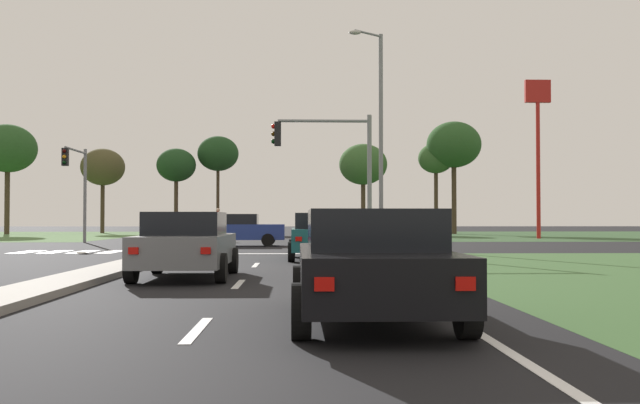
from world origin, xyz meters
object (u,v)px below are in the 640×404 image
car_red_fourth (357,232)px  treeline_fifth (363,165)px  car_black_fifth (371,264)px  treeline_fourth (218,154)px  treeline_sixth (454,145)px  pedestrian_at_median (218,220)px  treeline_third (176,166)px  street_lamp_second (379,130)px  treeline_seventh (436,159)px  car_teal_third (320,236)px  treeline_second (103,167)px  traffic_signal_far_left (78,177)px  car_grey_second (186,244)px  car_maroon_sixth (224,225)px  car_blue_near (240,230)px  fastfood_pole_sign (538,122)px  traffic_signal_near_right (334,159)px  treeline_near (8,149)px

car_red_fourth → treeline_fifth: bearing=-5.9°
car_black_fifth → treeline_fifth: (5.29, 56.83, 5.77)m
treeline_fourth → treeline_sixth: 22.89m
pedestrian_at_median → treeline_third: 25.67m
treeline_third → treeline_fifth: bearing=-5.8°
car_black_fifth → street_lamp_second: bearing=83.0°
treeline_seventh → car_teal_third: bearing=-106.5°
car_teal_third → treeline_second: bearing=113.5°
car_black_fifth → traffic_signal_far_left: (-13.29, 30.34, 2.94)m
car_grey_second → treeline_sixth: 51.41m
traffic_signal_far_left → treeline_second: size_ratio=0.66×
car_maroon_sixth → treeline_fourth: bearing=-64.5°
car_red_fourth → street_lamp_second: bearing=-133.2°
treeline_third → treeline_fourth: size_ratio=0.86×
car_grey_second → pedestrian_at_median: bearing=94.9°
car_black_fifth → car_maroon_sixth: (-7.97, 58.25, 0.02)m
car_red_fourth → car_black_fifth: 24.35m
pedestrian_at_median → treeline_fourth: size_ratio=0.20×
car_grey_second → car_red_fourth: 18.24m
treeline_fourth → car_blue_near: bearing=-81.7°
car_grey_second → fastfood_pole_sign: fastfood_pole_sign is taller
car_teal_third → fastfood_pole_sign: size_ratio=0.41×
car_red_fourth → car_grey_second: bearing=162.7°
traffic_signal_near_right → car_teal_third: bearing=-99.5°
traffic_signal_far_left → treeline_second: bearing=102.9°
traffic_signal_near_right → treeline_fourth: treeline_fourth is taller
treeline_second → treeline_fifth: (25.31, -2.97, 0.10)m
car_grey_second → treeline_fifth: treeline_fifth is taller
car_maroon_sixth → treeline_sixth: (21.48, -3.45, 7.41)m
pedestrian_at_median → car_grey_second: bearing=5.6°
treeline_near → treeline_second: (7.34, 4.58, -1.34)m
car_maroon_sixth → car_blue_near: bearing=97.3°
traffic_signal_far_left → treeline_second: (-6.72, 29.46, 2.73)m
pedestrian_at_median → treeline_sixth: size_ratio=0.18×
car_grey_second → treeline_fifth: 51.06m
treeline_fifth → treeline_seventh: bearing=-9.8°
treeline_third → treeline_fifth: size_ratio=0.96×
treeline_sixth → treeline_near: bearing=179.4°
car_grey_second → car_teal_third: (3.29, 7.43, 0.02)m
traffic_signal_far_left → traffic_signal_near_right: bearing=-40.6°
car_blue_near → treeline_fifth: 32.34m
street_lamp_second → car_red_fourth: bearing=136.8°
treeline_seventh → car_grey_second: bearing=-107.6°
fastfood_pole_sign → treeline_second: fastfood_pole_sign is taller
car_blue_near → street_lamp_second: 8.76m
treeline_third → treeline_fifth: 18.04m
traffic_signal_near_right → treeline_sixth: (13.03, 36.28, 4.43)m
car_maroon_sixth → traffic_signal_near_right: traffic_signal_near_right is taller
car_maroon_sixth → treeline_sixth: 22.99m
car_black_fifth → treeline_near: size_ratio=0.46×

